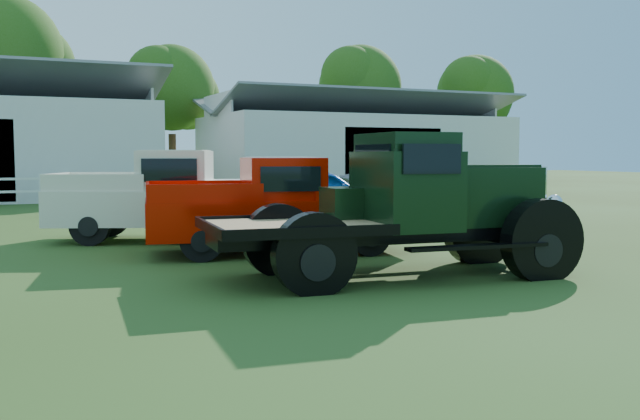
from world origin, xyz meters
name	(u,v)px	position (x,y,z in m)	size (l,w,h in m)	color
ground	(342,289)	(0.00, 0.00, 0.00)	(120.00, 120.00, 0.00)	#2D4112
shed_right	(354,143)	(14.00, 27.00, 2.60)	(16.80, 9.20, 5.20)	#BBBBBB
tree_b	(4,85)	(-4.00, 34.00, 5.75)	(6.90, 6.90, 11.50)	#2A510F
tree_c	(172,111)	(5.00, 33.00, 4.50)	(5.40, 5.40, 9.00)	#2A510F
tree_d	(360,109)	(18.00, 34.00, 5.00)	(6.00, 6.00, 10.00)	#2A510F
tree_e	(475,114)	(26.00, 32.00, 4.75)	(5.70, 5.70, 9.50)	#2A510F
vintage_flatbed	(398,206)	(1.26, 0.56, 1.13)	(5.71, 2.26, 2.26)	black
red_pickup	(277,205)	(0.50, 3.90, 0.95)	(5.22, 2.01, 1.90)	#BC0E00
white_pickup	(172,196)	(-0.91, 6.83, 0.99)	(5.41, 2.10, 1.99)	beige
misc_car_blue	(323,191)	(5.34, 12.35, 0.73)	(1.71, 4.26, 1.45)	#0947A3
misc_car_grey	(406,185)	(9.54, 13.96, 0.80)	(1.70, 4.87, 1.60)	#5C5C65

